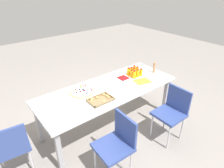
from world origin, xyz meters
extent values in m
plane|color=gray|center=(0.00, 0.00, 0.00)|extent=(12.00, 12.00, 0.00)
cube|color=white|center=(0.00, 0.00, 0.70)|extent=(2.23, 0.85, 0.04)
cube|color=#99999E|center=(-1.03, -0.34, 0.34)|extent=(0.06, 0.06, 0.68)
cube|color=#99999E|center=(1.03, -0.34, 0.34)|extent=(0.06, 0.06, 0.68)
cube|color=#99999E|center=(-1.03, 0.34, 0.34)|extent=(0.06, 0.06, 0.68)
cube|color=#99999E|center=(1.03, 0.34, 0.34)|extent=(0.06, 0.06, 0.68)
cube|color=#33478C|center=(0.54, 0.77, 0.45)|extent=(0.42, 0.42, 0.04)
cube|color=#33478C|center=(0.35, 0.78, 0.64)|extent=(0.05, 0.38, 0.38)
cylinder|color=silver|center=(0.69, 0.60, 0.21)|extent=(0.02, 0.02, 0.41)
cylinder|color=silver|center=(0.39, 0.94, 0.21)|extent=(0.02, 0.02, 0.41)
cylinder|color=silver|center=(0.37, 0.62, 0.21)|extent=(0.02, 0.02, 0.41)
cube|color=#33478C|center=(1.47, -0.02, 0.45)|extent=(0.44, 0.44, 0.04)
cube|color=#33478C|center=(1.49, 0.16, 0.64)|extent=(0.38, 0.07, 0.38)
cylinder|color=silver|center=(1.61, -0.20, 0.21)|extent=(0.02, 0.02, 0.41)
cylinder|color=silver|center=(1.29, -0.16, 0.21)|extent=(0.02, 0.02, 0.41)
cylinder|color=silver|center=(1.33, 0.16, 0.21)|extent=(0.02, 0.02, 0.41)
cube|color=#33478C|center=(-0.50, 0.79, 0.45)|extent=(0.41, 0.41, 0.04)
cube|color=#33478C|center=(-0.69, 0.80, 0.64)|extent=(0.04, 0.38, 0.38)
cylinder|color=silver|center=(-0.34, 0.95, 0.21)|extent=(0.02, 0.02, 0.41)
cylinder|color=silver|center=(-0.35, 0.63, 0.21)|extent=(0.02, 0.02, 0.41)
cylinder|color=silver|center=(-0.66, 0.96, 0.21)|extent=(0.02, 0.02, 0.41)
cylinder|color=silver|center=(-0.67, 0.64, 0.21)|extent=(0.02, 0.02, 0.41)
cylinder|color=#FBAC14|center=(-0.70, -0.15, 0.79)|extent=(0.05, 0.05, 0.13)
cylinder|color=red|center=(-0.70, -0.15, 0.86)|extent=(0.04, 0.04, 0.02)
cylinder|color=#F9AC14|center=(-0.62, -0.14, 0.78)|extent=(0.06, 0.06, 0.12)
cylinder|color=red|center=(-0.62, -0.14, 0.85)|extent=(0.04, 0.04, 0.02)
cylinder|color=#FAAF14|center=(-0.55, -0.14, 0.78)|extent=(0.06, 0.06, 0.12)
cylinder|color=red|center=(-0.55, -0.14, 0.85)|extent=(0.04, 0.04, 0.02)
cylinder|color=#F9AF14|center=(-0.69, -0.07, 0.79)|extent=(0.06, 0.06, 0.13)
cylinder|color=red|center=(-0.69, -0.07, 0.86)|extent=(0.04, 0.04, 0.02)
cylinder|color=#FAAE14|center=(-0.62, -0.07, 0.79)|extent=(0.05, 0.05, 0.13)
cylinder|color=red|center=(-0.62, -0.07, 0.86)|extent=(0.03, 0.03, 0.02)
cylinder|color=#F8AD14|center=(-0.55, -0.07, 0.78)|extent=(0.05, 0.05, 0.12)
cylinder|color=red|center=(-0.55, -0.07, 0.85)|extent=(0.04, 0.04, 0.02)
cylinder|color=#FAAB14|center=(-0.70, 0.01, 0.78)|extent=(0.05, 0.05, 0.12)
cylinder|color=red|center=(-0.70, 0.01, 0.85)|extent=(0.04, 0.04, 0.02)
cylinder|color=#F9AC14|center=(-0.62, 0.01, 0.79)|extent=(0.05, 0.05, 0.13)
cylinder|color=red|center=(-0.62, 0.01, 0.86)|extent=(0.03, 0.03, 0.02)
cylinder|color=#F8AC14|center=(-0.55, 0.00, 0.79)|extent=(0.06, 0.06, 0.13)
cylinder|color=red|center=(-0.55, 0.00, 0.86)|extent=(0.04, 0.04, 0.02)
cylinder|color=tan|center=(0.38, -0.16, 0.73)|extent=(0.37, 0.37, 0.02)
cylinder|color=white|center=(0.38, -0.16, 0.74)|extent=(0.34, 0.34, 0.01)
sphere|color=#66B238|center=(0.33, -0.28, 0.76)|extent=(0.03, 0.03, 0.03)
sphere|color=#1E1947|center=(0.35, -0.13, 0.76)|extent=(0.03, 0.03, 0.03)
sphere|color=red|center=(0.31, -0.23, 0.75)|extent=(0.02, 0.02, 0.02)
sphere|color=#1E1947|center=(0.36, -0.16, 0.76)|extent=(0.02, 0.02, 0.02)
sphere|color=#66B238|center=(0.29, -0.27, 0.76)|extent=(0.02, 0.02, 0.02)
sphere|color=red|center=(0.41, -0.14, 0.76)|extent=(0.03, 0.03, 0.03)
sphere|color=#66B238|center=(0.51, -0.25, 0.75)|extent=(0.02, 0.02, 0.02)
sphere|color=#66B238|center=(0.28, -0.14, 0.75)|extent=(0.02, 0.02, 0.02)
sphere|color=#1E1947|center=(0.47, -0.15, 0.75)|extent=(0.02, 0.02, 0.02)
sphere|color=#66B238|center=(0.35, -0.23, 0.76)|extent=(0.03, 0.03, 0.03)
sphere|color=red|center=(0.45, -0.23, 0.76)|extent=(0.02, 0.02, 0.02)
sphere|color=#1E1947|center=(0.40, -0.19, 0.75)|extent=(0.02, 0.02, 0.02)
sphere|color=red|center=(0.26, -0.07, 0.76)|extent=(0.03, 0.03, 0.03)
sphere|color=#1E1947|center=(0.37, -0.04, 0.76)|extent=(0.02, 0.02, 0.02)
sphere|color=#1E1947|center=(0.25, -0.11, 0.75)|extent=(0.02, 0.02, 0.02)
sphere|color=red|center=(0.25, -0.25, 0.76)|extent=(0.03, 0.03, 0.03)
sphere|color=#66B238|center=(0.41, -0.07, 0.76)|extent=(0.02, 0.02, 0.02)
sphere|color=#66B238|center=(0.47, -0.20, 0.75)|extent=(0.02, 0.02, 0.02)
sphere|color=red|center=(0.35, -0.12, 0.75)|extent=(0.02, 0.02, 0.02)
cube|color=olive|center=(0.30, 0.20, 0.73)|extent=(0.34, 0.22, 0.01)
cube|color=olive|center=(0.30, 0.10, 0.74)|extent=(0.34, 0.01, 0.03)
cube|color=olive|center=(0.30, 0.31, 0.74)|extent=(0.34, 0.01, 0.03)
cube|color=olive|center=(0.14, 0.20, 0.74)|extent=(0.01, 0.22, 0.03)
cube|color=olive|center=(0.46, 0.20, 0.74)|extent=(0.01, 0.22, 0.03)
ellipsoid|color=tan|center=(0.41, 0.14, 0.74)|extent=(0.03, 0.02, 0.02)
ellipsoid|color=tan|center=(0.19, 0.13, 0.74)|extent=(0.05, 0.03, 0.03)
ellipsoid|color=tan|center=(0.39, 0.13, 0.75)|extent=(0.05, 0.04, 0.03)
ellipsoid|color=tan|center=(0.18, 0.23, 0.74)|extent=(0.05, 0.03, 0.03)
ellipsoid|color=tan|center=(0.43, 0.16, 0.74)|extent=(0.04, 0.03, 0.02)
ellipsoid|color=tan|center=(0.30, 0.28, 0.74)|extent=(0.05, 0.03, 0.03)
ellipsoid|color=tan|center=(0.31, 0.13, 0.74)|extent=(0.05, 0.03, 0.03)
ellipsoid|color=tan|center=(0.17, 0.19, 0.74)|extent=(0.05, 0.04, 0.03)
cylinder|color=silver|center=(-0.08, -0.06, 0.73)|extent=(0.19, 0.19, 0.00)
cylinder|color=silver|center=(-0.08, -0.06, 0.73)|extent=(0.19, 0.19, 0.00)
cylinder|color=silver|center=(-0.08, -0.06, 0.74)|extent=(0.19, 0.19, 0.00)
cylinder|color=silver|center=(-0.08, -0.06, 0.74)|extent=(0.19, 0.19, 0.00)
cylinder|color=silver|center=(-0.08, -0.06, 0.75)|extent=(0.19, 0.19, 0.00)
cylinder|color=silver|center=(-0.08, -0.06, 0.75)|extent=(0.19, 0.19, 0.00)
cube|color=red|center=(-0.40, -0.11, 0.73)|extent=(0.15, 0.15, 0.02)
cylinder|color=#9E7A56|center=(-0.98, 0.06, 0.82)|extent=(0.04, 0.04, 0.19)
cube|color=yellow|center=(-0.57, 0.17, 0.73)|extent=(0.30, 0.25, 0.01)
camera|label=1|loc=(1.59, 2.06, 2.21)|focal=31.24mm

